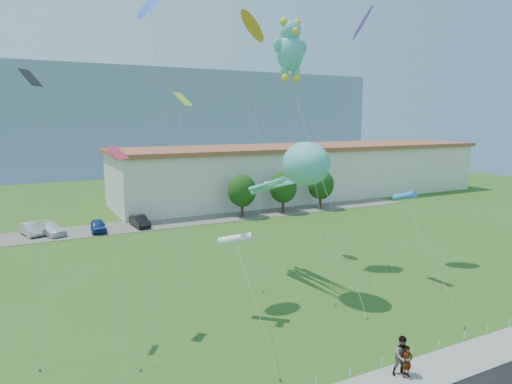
{
  "coord_description": "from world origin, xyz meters",
  "views": [
    {
      "loc": [
        -14.27,
        -17.26,
        12.28
      ],
      "look_at": [
        -1.34,
        8.0,
        7.74
      ],
      "focal_mm": 32.0,
      "sensor_mm": 36.0,
      "label": 1
    }
  ],
  "objects_px": {
    "warehouse": "(305,171)",
    "octopus_kite": "(297,172)",
    "parked_car_black": "(140,221)",
    "parked_car_white": "(51,229)",
    "parked_car_silver": "(30,229)",
    "pedestrian_left": "(407,362)",
    "parked_car_blue": "(98,226)",
    "teddy_bear_kite": "(290,48)",
    "pedestrian_right": "(403,356)"
  },
  "relations": [
    {
      "from": "pedestrian_right",
      "to": "parked_car_blue",
      "type": "relative_size",
      "value": 0.51
    },
    {
      "from": "warehouse",
      "to": "teddy_bear_kite",
      "type": "relative_size",
      "value": 3.01
    },
    {
      "from": "parked_car_silver",
      "to": "teddy_bear_kite",
      "type": "xyz_separation_m",
      "value": [
        19.72,
        -20.37,
        17.22
      ]
    },
    {
      "from": "parked_car_white",
      "to": "parked_car_black",
      "type": "distance_m",
      "value": 9.32
    },
    {
      "from": "warehouse",
      "to": "parked_car_silver",
      "type": "relative_size",
      "value": 15.4
    },
    {
      "from": "parked_car_blue",
      "to": "octopus_kite",
      "type": "distance_m",
      "value": 27.78
    },
    {
      "from": "pedestrian_right",
      "to": "parked_car_blue",
      "type": "distance_m",
      "value": 37.51
    },
    {
      "from": "pedestrian_right",
      "to": "octopus_kite",
      "type": "distance_m",
      "value": 14.11
    },
    {
      "from": "parked_car_blue",
      "to": "parked_car_black",
      "type": "height_order",
      "value": "parked_car_black"
    },
    {
      "from": "warehouse",
      "to": "teddy_bear_kite",
      "type": "distance_m",
      "value": 37.74
    },
    {
      "from": "pedestrian_left",
      "to": "parked_car_silver",
      "type": "bearing_deg",
      "value": 110.61
    },
    {
      "from": "parked_car_blue",
      "to": "teddy_bear_kite",
      "type": "xyz_separation_m",
      "value": [
        13.04,
        -18.68,
        17.22
      ]
    },
    {
      "from": "pedestrian_left",
      "to": "teddy_bear_kite",
      "type": "relative_size",
      "value": 0.08
    },
    {
      "from": "pedestrian_right",
      "to": "teddy_bear_kite",
      "type": "xyz_separation_m",
      "value": [
        4.34,
        17.81,
        16.86
      ]
    },
    {
      "from": "octopus_kite",
      "to": "teddy_bear_kite",
      "type": "relative_size",
      "value": 0.53
    },
    {
      "from": "pedestrian_right",
      "to": "octopus_kite",
      "type": "bearing_deg",
      "value": 100.13
    },
    {
      "from": "pedestrian_right",
      "to": "teddy_bear_kite",
      "type": "height_order",
      "value": "teddy_bear_kite"
    },
    {
      "from": "parked_car_silver",
      "to": "teddy_bear_kite",
      "type": "bearing_deg",
      "value": -64.27
    },
    {
      "from": "pedestrian_right",
      "to": "teddy_bear_kite",
      "type": "relative_size",
      "value": 0.1
    },
    {
      "from": "pedestrian_right",
      "to": "octopus_kite",
      "type": "relative_size",
      "value": 0.18
    },
    {
      "from": "parked_car_black",
      "to": "octopus_kite",
      "type": "xyz_separation_m",
      "value": [
        5.43,
        -24.94,
        7.94
      ]
    },
    {
      "from": "parked_car_white",
      "to": "octopus_kite",
      "type": "height_order",
      "value": "octopus_kite"
    },
    {
      "from": "parked_car_white",
      "to": "octopus_kite",
      "type": "relative_size",
      "value": 0.41
    },
    {
      "from": "pedestrian_right",
      "to": "parked_car_silver",
      "type": "bearing_deg",
      "value": 128.47
    },
    {
      "from": "warehouse",
      "to": "pedestrian_left",
      "type": "bearing_deg",
      "value": -117.9
    },
    {
      "from": "warehouse",
      "to": "parked_car_silver",
      "type": "height_order",
      "value": "warehouse"
    },
    {
      "from": "warehouse",
      "to": "teddy_bear_kite",
      "type": "height_order",
      "value": "teddy_bear_kite"
    },
    {
      "from": "parked_car_blue",
      "to": "parked_car_white",
      "type": "bearing_deg",
      "value": 173.33
    },
    {
      "from": "parked_car_blue",
      "to": "teddy_bear_kite",
      "type": "distance_m",
      "value": 28.55
    },
    {
      "from": "parked_car_silver",
      "to": "octopus_kite",
      "type": "bearing_deg",
      "value": -75.96
    },
    {
      "from": "pedestrian_left",
      "to": "pedestrian_right",
      "type": "xyz_separation_m",
      "value": [
        -0.08,
        0.23,
        0.2
      ]
    },
    {
      "from": "parked_car_white",
      "to": "parked_car_silver",
      "type": "bearing_deg",
      "value": 138.11
    },
    {
      "from": "warehouse",
      "to": "octopus_kite",
      "type": "bearing_deg",
      "value": -124.13
    },
    {
      "from": "teddy_bear_kite",
      "to": "warehouse",
      "type": "bearing_deg",
      "value": 54.46
    },
    {
      "from": "parked_car_white",
      "to": "parked_car_black",
      "type": "xyz_separation_m",
      "value": [
        9.3,
        -0.6,
        0.01
      ]
    },
    {
      "from": "parked_car_white",
      "to": "parked_car_black",
      "type": "relative_size",
      "value": 1.12
    },
    {
      "from": "pedestrian_right",
      "to": "parked_car_white",
      "type": "relative_size",
      "value": 0.44
    },
    {
      "from": "pedestrian_right",
      "to": "parked_car_silver",
      "type": "height_order",
      "value": "pedestrian_right"
    },
    {
      "from": "parked_car_white",
      "to": "teddy_bear_kite",
      "type": "height_order",
      "value": "teddy_bear_kite"
    },
    {
      "from": "parked_car_silver",
      "to": "octopus_kite",
      "type": "height_order",
      "value": "octopus_kite"
    },
    {
      "from": "teddy_bear_kite",
      "to": "parked_car_blue",
      "type": "bearing_deg",
      "value": 124.92
    },
    {
      "from": "pedestrian_right",
      "to": "parked_car_blue",
      "type": "xyz_separation_m",
      "value": [
        -8.7,
        36.49,
        -0.37
      ]
    },
    {
      "from": "warehouse",
      "to": "octopus_kite",
      "type": "xyz_separation_m",
      "value": [
        -23.43,
        -34.57,
        4.53
      ]
    },
    {
      "from": "teddy_bear_kite",
      "to": "parked_car_white",
      "type": "bearing_deg",
      "value": 132.19
    },
    {
      "from": "parked_car_blue",
      "to": "octopus_kite",
      "type": "relative_size",
      "value": 0.36
    },
    {
      "from": "pedestrian_left",
      "to": "parked_car_silver",
      "type": "xyz_separation_m",
      "value": [
        -15.46,
        38.41,
        -0.17
      ]
    },
    {
      "from": "parked_car_black",
      "to": "warehouse",
      "type": "bearing_deg",
      "value": 13.56
    },
    {
      "from": "parked_car_silver",
      "to": "teddy_bear_kite",
      "type": "distance_m",
      "value": 33.17
    },
    {
      "from": "warehouse",
      "to": "parked_car_black",
      "type": "distance_m",
      "value": 30.61
    },
    {
      "from": "warehouse",
      "to": "parked_car_silver",
      "type": "distance_m",
      "value": 41.11
    }
  ]
}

